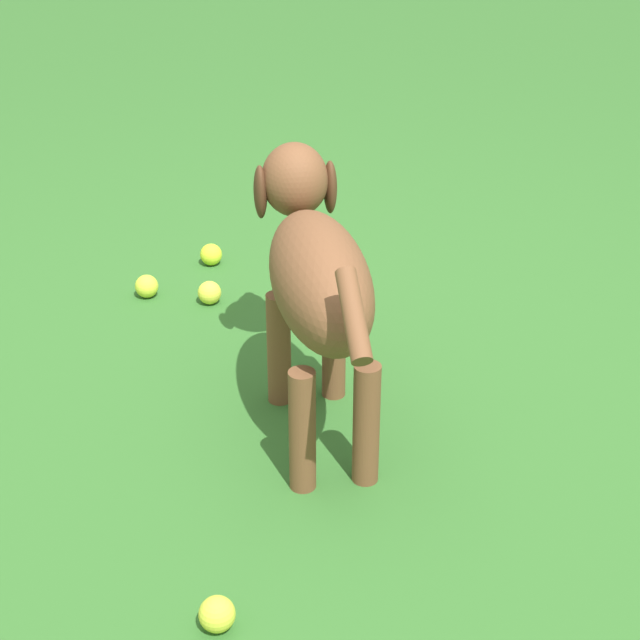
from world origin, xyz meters
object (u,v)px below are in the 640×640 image
(tennis_ball_3, at_px, (211,255))
(tennis_ball_4, at_px, (209,293))
(tennis_ball_1, at_px, (147,286))
(dog, at_px, (316,273))
(tennis_ball_0, at_px, (217,614))

(tennis_ball_3, height_order, tennis_ball_4, same)
(tennis_ball_1, relative_size, tennis_ball_3, 1.00)
(dog, bearing_deg, tennis_ball_3, 9.80)
(tennis_ball_1, xyz_separation_m, tennis_ball_3, (0.22, -0.16, 0.00))
(dog, xyz_separation_m, tennis_ball_0, (-0.64, 0.15, -0.36))
(dog, relative_size, tennis_ball_4, 12.95)
(tennis_ball_4, bearing_deg, tennis_ball_1, 79.59)
(tennis_ball_1, distance_m, tennis_ball_3, 0.27)
(tennis_ball_0, xyz_separation_m, tennis_ball_1, (1.27, 0.36, 0.00))
(tennis_ball_4, bearing_deg, tennis_ball_0, -172.07)
(tennis_ball_0, height_order, tennis_ball_3, same)
(dog, relative_size, tennis_ball_1, 12.95)
(tennis_ball_4, bearing_deg, tennis_ball_3, 6.24)
(tennis_ball_0, relative_size, tennis_ball_4, 1.00)
(tennis_ball_0, bearing_deg, dog, -13.12)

